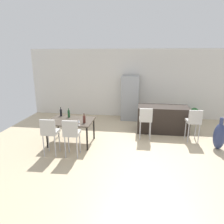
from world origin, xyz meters
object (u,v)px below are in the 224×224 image
dining_table (71,122)px  wine_bottle_inner (69,114)px  floor_vase (219,136)px  potted_plant (194,114)px  dining_chair_far (71,132)px  wine_glass_left (79,121)px  bar_chair_left (146,118)px  refrigerator (130,98)px  kitchen_island (163,119)px  wine_bottle_end (61,113)px  bar_chair_middle (194,120)px  dining_chair_near (50,131)px  wine_bottle_middle (84,119)px

dining_table → wine_bottle_inner: size_ratio=4.65×
floor_vase → potted_plant: 2.56m
dining_chair_far → wine_glass_left: size_ratio=6.03×
bar_chair_left → refrigerator: (-0.62, 2.11, 0.22)m
kitchen_island → floor_vase: floor_vase is taller
kitchen_island → wine_bottle_end: 3.51m
dining_chair_far → wine_bottle_end: 1.48m
bar_chair_middle → dining_chair_near: 4.30m
dining_chair_far → floor_vase: bearing=14.5°
floor_vase → dining_chair_far: bearing=-165.5°
dining_chair_far → refrigerator: bearing=69.8°
dining_chair_near → refrigerator: refrigerator is taller
bar_chair_left → dining_chair_far: same height
dining_chair_far → bar_chair_middle: bearing=23.7°
wine_bottle_middle → dining_table: bearing=160.1°
dining_chair_far → floor_vase: size_ratio=1.11×
dining_chair_near → wine_bottle_inner: dining_chair_near is taller
dining_chair_far → wine_bottle_inner: 1.26m
dining_chair_near → wine_glass_left: 0.83m
dining_table → potted_plant: dining_table is taller
wine_bottle_middle → wine_glass_left: 0.25m
dining_chair_near → dining_chair_far: (0.60, 0.00, 0.00)m
wine_bottle_end → refrigerator: (2.10, 2.37, 0.07)m
bar_chair_left → potted_plant: bearing=46.4°
wine_bottle_inner → refrigerator: size_ratio=0.16×
kitchen_island → potted_plant: size_ratio=3.02×
dining_table → wine_bottle_middle: wine_bottle_middle is taller
dining_table → dining_chair_far: bearing=-70.3°
kitchen_island → wine_bottle_inner: (-3.04, -1.13, 0.40)m
dining_table → dining_chair_near: 0.90m
wine_bottle_inner → potted_plant: bearing=29.0°
wine_bottle_middle → floor_vase: bearing=5.5°
wine_bottle_middle → kitchen_island: bearing=33.8°
kitchen_island → refrigerator: refrigerator is taller
dining_chair_far → floor_vase: dining_chair_far is taller
bar_chair_middle → wine_bottle_inner: bearing=-174.9°
dining_table → wine_bottle_middle: bearing=-19.9°
wine_glass_left → floor_vase: (3.98, 0.60, -0.47)m
bar_chair_left → floor_vase: 2.18m
wine_bottle_inner → refrigerator: bearing=53.8°
bar_chair_middle → wine_bottle_middle: (-3.26, -0.83, 0.15)m
wine_bottle_middle → wine_bottle_inner: size_ratio=1.00×
bar_chair_middle → dining_table: bar_chair_middle is taller
dining_chair_near → dining_chair_far: same height
wine_bottle_middle → bar_chair_left: bearing=24.8°
wine_bottle_middle → wine_bottle_end: wine_bottle_end is taller
bar_chair_left → dining_chair_near: size_ratio=1.00×
dining_chair_near → wine_bottle_inner: 1.17m
dining_chair_near → floor_vase: size_ratio=1.11×
dining_table → potted_plant: (4.26, 2.76, -0.34)m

